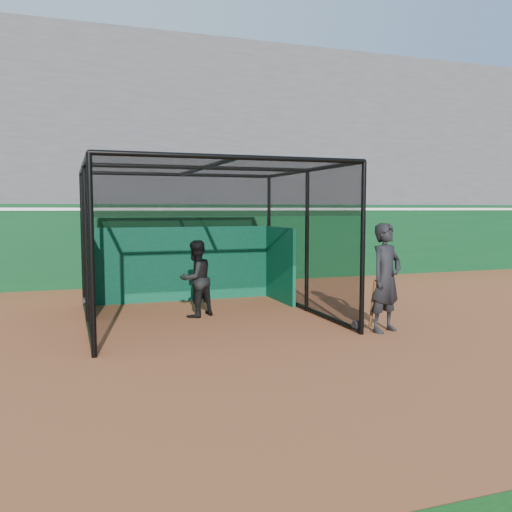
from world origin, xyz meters
name	(u,v)px	position (x,y,z in m)	size (l,w,h in m)	color
ground	(240,352)	(0.00, 0.00, 0.00)	(120.00, 120.00, 0.00)	#99512C
outfield_wall	(158,243)	(0.00, 8.50, 1.29)	(50.00, 0.50, 2.50)	#0A3918
grandstand	(140,152)	(0.00, 12.27, 4.48)	(50.00, 7.85, 8.95)	#4C4C4F
batting_cage	(204,244)	(0.12, 2.94, 1.61)	(4.93, 5.06, 3.23)	black
batter	(196,279)	(-0.02, 3.11, 0.84)	(0.82, 0.64, 1.68)	black
on_deck_player	(386,278)	(3.09, 0.50, 1.04)	(0.89, 0.73, 2.09)	black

